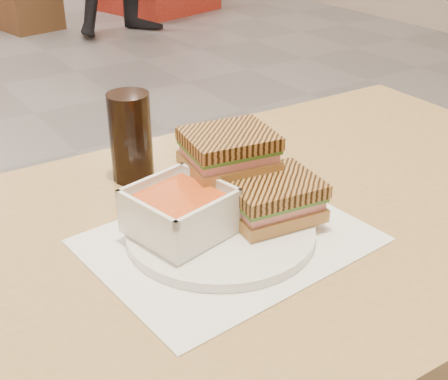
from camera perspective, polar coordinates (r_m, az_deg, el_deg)
main_table at (r=0.96m, az=3.39°, el=-8.26°), size 1.22×0.74×0.75m
tray_liner at (r=0.83m, az=0.46°, el=-4.81°), size 0.39×0.31×0.00m
plate at (r=0.84m, az=-0.32°, el=-3.94°), size 0.26×0.26×0.01m
soup_bowl at (r=0.81m, az=-4.22°, el=-2.20°), size 0.14×0.14×0.06m
panini_lower at (r=0.85m, az=4.63°, el=-0.75°), size 0.14×0.12×0.06m
panini_upper at (r=0.87m, az=0.47°, el=3.79°), size 0.14×0.12×0.06m
cola_glass at (r=0.98m, az=-8.88°, el=5.00°), size 0.07×0.07×0.15m
bg_chair_1l at (r=5.53m, az=-18.26°, el=16.84°), size 0.51×0.51×0.49m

